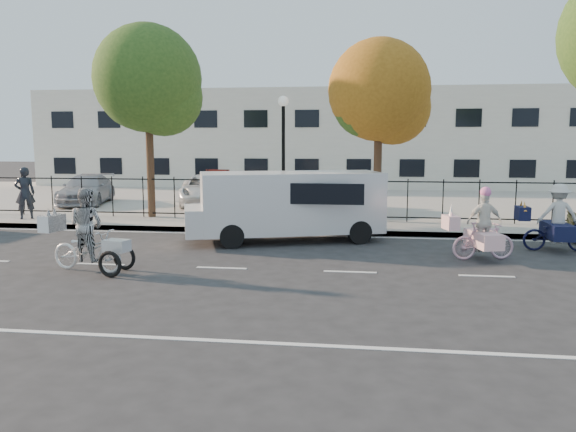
% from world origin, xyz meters
% --- Properties ---
extents(ground, '(120.00, 120.00, 0.00)m').
position_xyz_m(ground, '(0.00, 0.00, 0.00)').
color(ground, '#333334').
extents(road_markings, '(60.00, 9.52, 0.01)m').
position_xyz_m(road_markings, '(0.00, 0.00, 0.01)').
color(road_markings, silver).
rests_on(road_markings, ground).
extents(curb, '(60.00, 0.10, 0.15)m').
position_xyz_m(curb, '(0.00, 5.05, 0.07)').
color(curb, '#A8A399').
rests_on(curb, ground).
extents(sidewalk, '(60.00, 2.20, 0.15)m').
position_xyz_m(sidewalk, '(0.00, 6.10, 0.07)').
color(sidewalk, '#A8A399').
rests_on(sidewalk, ground).
extents(parking_lot, '(60.00, 15.60, 0.15)m').
position_xyz_m(parking_lot, '(0.00, 15.00, 0.07)').
color(parking_lot, '#A8A399').
rests_on(parking_lot, ground).
extents(iron_fence, '(58.00, 0.06, 1.50)m').
position_xyz_m(iron_fence, '(0.00, 7.20, 0.90)').
color(iron_fence, black).
rests_on(iron_fence, sidewalk).
extents(building, '(34.00, 10.00, 6.00)m').
position_xyz_m(building, '(0.00, 25.00, 3.00)').
color(building, silver).
rests_on(building, ground).
extents(lamppost, '(0.36, 0.36, 4.33)m').
position_xyz_m(lamppost, '(0.50, 6.80, 3.11)').
color(lamppost, black).
rests_on(lamppost, sidewalk).
extents(street_sign, '(0.85, 0.06, 1.80)m').
position_xyz_m(street_sign, '(-1.85, 6.80, 1.42)').
color(street_sign, black).
rests_on(street_sign, sidewalk).
extents(zebra_trike, '(2.24, 1.15, 1.91)m').
position_xyz_m(zebra_trike, '(-2.96, -0.68, 0.74)').
color(zebra_trike, white).
rests_on(zebra_trike, ground).
extents(unicorn_bike, '(1.87, 1.33, 1.84)m').
position_xyz_m(unicorn_bike, '(6.24, 1.77, 0.68)').
color(unicorn_bike, '#E0AAC0').
rests_on(unicorn_bike, ground).
extents(bull_bike, '(1.94, 1.33, 1.83)m').
position_xyz_m(bull_bike, '(8.44, 3.20, 0.73)').
color(bull_bike, black).
rests_on(bull_bike, ground).
extents(white_van, '(6.19, 3.50, 2.04)m').
position_xyz_m(white_van, '(1.05, 3.80, 1.13)').
color(white_van, white).
rests_on(white_van, ground).
extents(pedestrian, '(0.82, 0.77, 1.88)m').
position_xyz_m(pedestrian, '(-8.80, 6.10, 1.09)').
color(pedestrian, black).
rests_on(pedestrian, sidewalk).
extents(lot_car_a, '(2.72, 4.70, 1.28)m').
position_xyz_m(lot_car_a, '(-8.96, 10.95, 0.79)').
color(lot_car_a, '#9FA0A6').
rests_on(lot_car_a, parking_lot).
extents(lot_car_b, '(3.36, 5.15, 1.32)m').
position_xyz_m(lot_car_b, '(-3.58, 11.32, 0.81)').
color(lot_car_b, white).
rests_on(lot_car_b, parking_lot).
extents(lot_car_c, '(1.49, 3.83, 1.24)m').
position_xyz_m(lot_car_c, '(-1.81, 11.14, 0.77)').
color(lot_car_c, '#53575C').
rests_on(lot_car_c, parking_lot).
extents(lot_car_d, '(2.12, 4.15, 1.35)m').
position_xyz_m(lot_car_d, '(2.51, 9.80, 0.83)').
color(lot_car_d, '#A4A7AC').
rests_on(lot_car_d, parking_lot).
extents(tree_west, '(3.89, 3.89, 7.13)m').
position_xyz_m(tree_west, '(-4.38, 7.36, 4.99)').
color(tree_west, '#442D1D').
rests_on(tree_west, ground).
extents(tree_mid, '(3.54, 3.51, 6.44)m').
position_xyz_m(tree_mid, '(3.89, 7.36, 4.51)').
color(tree_mid, '#442D1D').
rests_on(tree_mid, ground).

